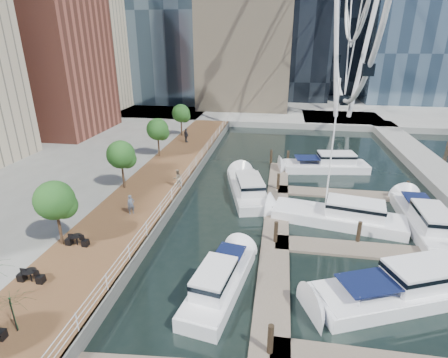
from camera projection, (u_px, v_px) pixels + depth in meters
name	position (u px, v px, depth m)	size (l,w,h in m)	color
ground	(215.00, 317.00, 18.94)	(520.00, 520.00, 0.00)	black
boardwalk	(153.00, 190.00, 33.88)	(6.00, 60.00, 1.00)	brown
seawall	(183.00, 192.00, 33.43)	(0.25, 60.00, 1.00)	#595954
land_far	(274.00, 86.00, 112.38)	(200.00, 114.00, 1.00)	gray
pier	(342.00, 120.00, 64.38)	(14.00, 12.00, 1.00)	gray
railing	(181.00, 182.00, 33.06)	(0.10, 60.00, 1.05)	white
floating_docks	(341.00, 230.00, 26.72)	(16.00, 34.00, 2.60)	#6D6051
street_trees	(121.00, 155.00, 31.93)	(2.60, 42.60, 4.60)	#3F2B1C
cafe_tables	(12.00, 301.00, 18.16)	(2.50, 13.70, 0.74)	black
yacht_foreground	(401.00, 298.00, 20.33)	(3.14, 11.70, 2.15)	white
pedestrian_near	(131.00, 204.00, 27.87)	(0.59, 0.39, 1.61)	#4D5767
pedestrian_mid	(177.00, 178.00, 33.10)	(0.84, 0.66, 1.73)	gray
pedestrian_far	(186.00, 135.00, 47.78)	(1.13, 0.47, 1.92)	#30333C
moored_yachts	(330.00, 224.00, 28.59)	(18.87, 36.31, 11.50)	white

